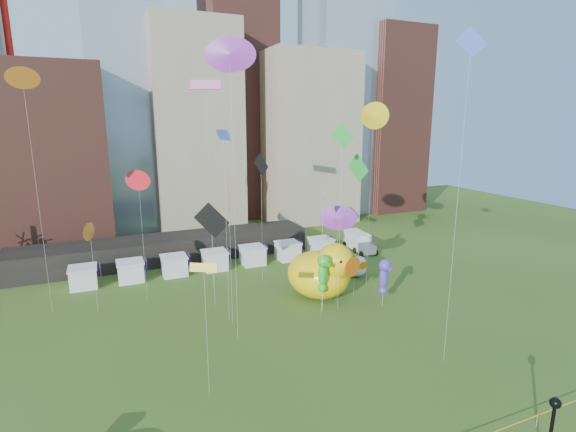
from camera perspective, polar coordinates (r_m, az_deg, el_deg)
name	(u,v)px	position (r m, az deg, el deg)	size (l,w,h in m)	color
skyline	(181,101)	(77.39, -13.93, 14.48)	(101.00, 23.00, 68.00)	brown
pavilion	(167,249)	(59.97, -15.68, -4.19)	(38.00, 6.00, 3.20)	black
vendor_tents	(215,261)	(55.33, -9.59, -5.83)	(33.24, 2.80, 2.40)	white
big_duck	(322,272)	(45.68, 4.49, -7.34)	(8.30, 9.02, 6.29)	yellow
small_duck	(356,266)	(52.79, 8.93, -6.57)	(2.60, 3.51, 2.70)	white
seahorse_green	(323,270)	(42.14, 4.68, -7.13)	(1.27, 1.62, 5.82)	silver
seahorse_purple	(384,274)	(44.44, 12.57, -7.46)	(1.36, 1.64, 4.95)	silver
lamppost	(551,432)	(27.44, 31.32, -23.14)	(0.55, 0.55, 5.26)	black
box_truck	(359,241)	(63.07, 9.27, -3.31)	(2.82, 6.23, 2.58)	white
kite_0	(229,197)	(37.61, -7.81, 2.55)	(0.91, 3.14, 13.69)	silver
kite_1	(323,198)	(39.23, 4.64, 2.32)	(1.00, 1.85, 12.77)	silver
kite_2	(261,167)	(48.28, -3.58, 6.48)	(0.90, 2.30, 14.79)	silver
kite_3	(358,170)	(44.15, 9.21, 6.03)	(0.75, 2.78, 15.13)	silver
kite_4	(373,116)	(47.51, 11.16, 12.82)	(0.78, 2.86, 20.24)	silver
kite_5	(223,136)	(37.71, -8.50, 10.36)	(0.54, 2.96, 17.62)	silver
kite_6	(22,79)	(45.42, -31.59, 15.14)	(1.82, 1.04, 22.89)	silver
kite_7	(230,55)	(34.60, -7.65, 20.32)	(2.49, 1.40, 24.48)	silver
kite_8	(138,180)	(45.07, -19.10, 4.46)	(1.63, 1.57, 13.62)	silver
kite_9	(206,86)	(46.48, -10.78, 16.42)	(3.08, 1.74, 22.35)	silver
kite_10	(212,221)	(42.67, -10.01, -0.62)	(3.19, 1.66, 10.66)	silver
kite_11	(342,141)	(40.37, 7.15, 9.84)	(1.34, 1.90, 18.16)	silver
kite_12	(204,269)	(28.57, -11.03, -6.85)	(1.74, 1.17, 9.42)	silver
kite_13	(470,59)	(33.16, 22.83, 18.55)	(1.65, 1.25, 24.48)	silver
kite_14	(90,232)	(44.73, -24.63, -1.90)	(0.84, 1.62, 8.98)	silver
kite_15	(338,219)	(42.96, 6.65, -0.34)	(2.38, 1.38, 10.13)	silver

